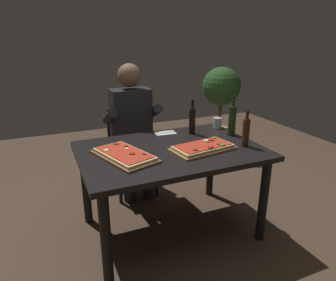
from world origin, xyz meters
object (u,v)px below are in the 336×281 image
at_px(dining_table, 171,160).
at_px(seated_diner, 132,125).
at_px(pizza_rectangular_left, 124,155).
at_px(potted_plant_corner, 221,99).
at_px(pizza_rectangular_front, 203,147).
at_px(vinegar_bottle_green, 246,132).
at_px(diner_chair, 130,146).
at_px(wine_bottle_dark, 232,120).
at_px(oil_bottle_amber, 192,120).
at_px(tumbler_near_camera, 217,123).

bearing_deg(dining_table, seated_diner, 96.54).
distance_m(pizza_rectangular_left, potted_plant_corner, 2.35).
bearing_deg(pizza_rectangular_front, potted_plant_corner, 53.48).
distance_m(pizza_rectangular_left, vinegar_bottle_green, 0.96).
bearing_deg(diner_chair, wine_bottle_dark, -46.64).
xyz_separation_m(pizza_rectangular_front, seated_diner, (-0.30, 0.86, -0.02)).
bearing_deg(diner_chair, vinegar_bottle_green, -57.97).
height_order(wine_bottle_dark, potted_plant_corner, potted_plant_corner).
xyz_separation_m(oil_bottle_amber, seated_diner, (-0.42, 0.46, -0.12)).
height_order(oil_bottle_amber, seated_diner, seated_diner).
height_order(pizza_rectangular_left, potted_plant_corner, potted_plant_corner).
distance_m(dining_table, vinegar_bottle_green, 0.63).
height_order(tumbler_near_camera, diner_chair, diner_chair).
bearing_deg(pizza_rectangular_front, tumbler_near_camera, 47.91).
bearing_deg(seated_diner, wine_bottle_dark, -41.70).
height_order(wine_bottle_dark, seated_diner, seated_diner).
xyz_separation_m(seated_diner, potted_plant_corner, (1.49, 0.75, 0.00)).
bearing_deg(tumbler_near_camera, seated_diner, 150.83).
relative_size(vinegar_bottle_green, seated_diner, 0.22).
distance_m(dining_table, diner_chair, 0.87).
bearing_deg(oil_bottle_amber, dining_table, -140.21).
bearing_deg(dining_table, pizza_rectangular_front, -29.77).
height_order(dining_table, pizza_rectangular_front, pizza_rectangular_front).
xyz_separation_m(wine_bottle_dark, tumbler_near_camera, (0.00, 0.24, -0.09)).
distance_m(pizza_rectangular_front, potted_plant_corner, 2.00).
relative_size(dining_table, potted_plant_corner, 1.18).
xyz_separation_m(tumbler_near_camera, potted_plant_corner, (0.78, 1.15, -0.04)).
height_order(diner_chair, seated_diner, seated_diner).
xyz_separation_m(oil_bottle_amber, diner_chair, (-0.42, 0.58, -0.38)).
relative_size(wine_bottle_dark, vinegar_bottle_green, 1.20).
bearing_deg(dining_table, pizza_rectangular_left, -174.57).
height_order(oil_bottle_amber, potted_plant_corner, potted_plant_corner).
relative_size(dining_table, diner_chair, 1.61).
bearing_deg(dining_table, oil_bottle_amber, 39.79).
distance_m(pizza_rectangular_left, diner_chair, 0.98).
distance_m(oil_bottle_amber, diner_chair, 0.81).
relative_size(tumbler_near_camera, seated_diner, 0.07).
xyz_separation_m(pizza_rectangular_left, potted_plant_corner, (1.79, 1.52, -0.01)).
bearing_deg(oil_bottle_amber, wine_bottle_dark, -30.58).
bearing_deg(potted_plant_corner, oil_bottle_amber, -131.74).
distance_m(dining_table, pizza_rectangular_front, 0.28).
bearing_deg(pizza_rectangular_front, vinegar_bottle_green, -9.47).
relative_size(dining_table, pizza_rectangular_front, 2.68).
distance_m(wine_bottle_dark, diner_chair, 1.11).
xyz_separation_m(dining_table, pizza_rectangular_front, (0.22, -0.12, 0.12)).
distance_m(pizza_rectangular_left, wine_bottle_dark, 1.03).
xyz_separation_m(pizza_rectangular_front, oil_bottle_amber, (0.11, 0.40, 0.10)).
height_order(pizza_rectangular_front, wine_bottle_dark, wine_bottle_dark).
bearing_deg(pizza_rectangular_front, pizza_rectangular_left, 171.57).
bearing_deg(diner_chair, pizza_rectangular_left, -108.34).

